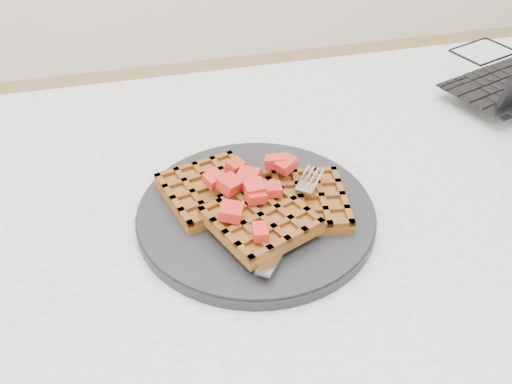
# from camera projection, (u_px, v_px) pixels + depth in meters

# --- Properties ---
(table) EXTENTS (1.20, 0.80, 0.75)m
(table) POSITION_uv_depth(u_px,v_px,m) (333.00, 280.00, 0.75)
(table) COLOR silver
(table) RESTS_ON ground
(plate) EXTENTS (0.28, 0.28, 0.02)m
(plate) POSITION_uv_depth(u_px,v_px,m) (256.00, 213.00, 0.66)
(plate) COLOR black
(plate) RESTS_ON table
(waffles) EXTENTS (0.22, 0.20, 0.03)m
(waffles) POSITION_uv_depth(u_px,v_px,m) (257.00, 203.00, 0.65)
(waffles) COLOR brown
(waffles) RESTS_ON plate
(strawberry_pile) EXTENTS (0.15, 0.15, 0.02)m
(strawberry_pile) POSITION_uv_depth(u_px,v_px,m) (256.00, 182.00, 0.63)
(strawberry_pile) COLOR #9D0402
(strawberry_pile) RESTS_ON waffles
(fork) EXTENTS (0.13, 0.16, 0.02)m
(fork) POSITION_uv_depth(u_px,v_px,m) (295.00, 218.00, 0.63)
(fork) COLOR silver
(fork) RESTS_ON plate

